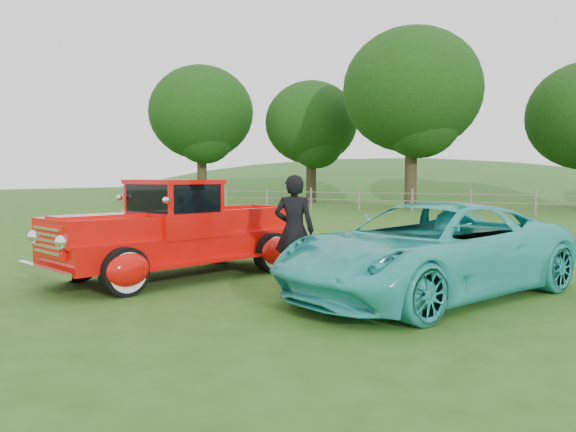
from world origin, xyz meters
The scene contains 9 objects.
ground centered at (0.00, 0.00, 0.00)m, with size 140.00×140.00×0.00m, color #294F15.
distant_hills centered at (-4.08, 59.46, -4.55)m, with size 116.00×60.00×18.00m.
fence_line centered at (0.00, 22.00, 0.60)m, with size 48.00×0.12×1.20m.
tree_far_west centered at (-20.00, 26.00, 6.49)m, with size 7.60×7.60×9.93m.
tree_mid_west centered at (-12.00, 28.00, 5.55)m, with size 6.40×6.40×8.46m.
tree_near_west centered at (-4.00, 25.00, 6.80)m, with size 8.00×8.00×10.42m.
red_pickup centered at (-1.07, 0.75, 0.80)m, with size 3.18×5.27×1.78m.
teal_sedan centered at (3.38, 1.31, 0.72)m, with size 2.37×5.15×1.43m, color #2EB9B3.
man centered at (1.16, 1.10, 0.93)m, with size 0.68×0.45×1.87m, color black.
Camera 1 is at (5.61, -7.15, 1.83)m, focal length 35.00 mm.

